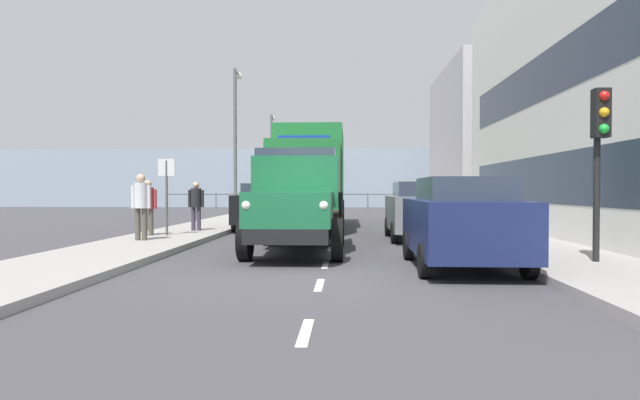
{
  "coord_description": "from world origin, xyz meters",
  "views": [
    {
      "loc": [
        -0.44,
        9.96,
        1.5
      ],
      "look_at": [
        0.77,
        -13.3,
        1.04
      ],
      "focal_mm": 30.11,
      "sensor_mm": 36.0,
      "label": 1
    }
  ],
  "objects_px": {
    "car_black_oppositeside_0": "(266,206)",
    "pedestrian_by_lamp": "(148,203)",
    "street_sign": "(167,183)",
    "pedestrian_couple_a": "(141,201)",
    "car_navy_kerbside_near": "(462,221)",
    "truck_vintage_green": "(297,203)",
    "lamp_post_promenade": "(236,130)",
    "lamp_post_far": "(272,153)",
    "traffic_light_near": "(600,137)",
    "car_grey_kerbside_1": "(420,210)",
    "lorry_cargo_green": "(310,175)",
    "car_silver_oppositeside_1": "(283,202)",
    "pedestrian_couple_b": "(196,202)"
  },
  "relations": [
    {
      "from": "pedestrian_couple_a",
      "to": "pedestrian_by_lamp",
      "type": "relative_size",
      "value": 1.08
    },
    {
      "from": "car_silver_oppositeside_1",
      "to": "lamp_post_promenade",
      "type": "height_order",
      "value": "lamp_post_promenade"
    },
    {
      "from": "car_navy_kerbside_near",
      "to": "car_grey_kerbside_1",
      "type": "bearing_deg",
      "value": -90.0
    },
    {
      "from": "car_black_oppositeside_0",
      "to": "lamp_post_far",
      "type": "relative_size",
      "value": 0.63
    },
    {
      "from": "pedestrian_couple_a",
      "to": "lamp_post_promenade",
      "type": "relative_size",
      "value": 0.25
    },
    {
      "from": "pedestrian_couple_b",
      "to": "lamp_post_far",
      "type": "height_order",
      "value": "lamp_post_far"
    },
    {
      "from": "car_black_oppositeside_0",
      "to": "truck_vintage_green",
      "type": "bearing_deg",
      "value": 104.17
    },
    {
      "from": "car_navy_kerbside_near",
      "to": "lamp_post_far",
      "type": "distance_m",
      "value": 28.12
    },
    {
      "from": "pedestrian_couple_a",
      "to": "lamp_post_promenade",
      "type": "distance_m",
      "value": 11.18
    },
    {
      "from": "car_grey_kerbside_1",
      "to": "car_silver_oppositeside_1",
      "type": "relative_size",
      "value": 0.9
    },
    {
      "from": "car_silver_oppositeside_1",
      "to": "pedestrian_couple_a",
      "type": "xyz_separation_m",
      "value": [
        2.44,
        11.04,
        0.29
      ]
    },
    {
      "from": "pedestrian_couple_a",
      "to": "lamp_post_far",
      "type": "height_order",
      "value": "lamp_post_far"
    },
    {
      "from": "car_black_oppositeside_0",
      "to": "car_silver_oppositeside_1",
      "type": "xyz_separation_m",
      "value": [
        0.0,
        -5.2,
        0.0
      ]
    },
    {
      "from": "lorry_cargo_green",
      "to": "pedestrian_couple_a",
      "type": "xyz_separation_m",
      "value": [
        4.03,
        6.8,
        -0.89
      ]
    },
    {
      "from": "car_grey_kerbside_1",
      "to": "pedestrian_couple_b",
      "type": "xyz_separation_m",
      "value": [
        7.15,
        -1.3,
        0.19
      ]
    },
    {
      "from": "car_black_oppositeside_0",
      "to": "car_grey_kerbside_1",
      "type": "bearing_deg",
      "value": 144.53
    },
    {
      "from": "pedestrian_by_lamp",
      "to": "lamp_post_far",
      "type": "bearing_deg",
      "value": -91.48
    },
    {
      "from": "lorry_cargo_green",
      "to": "lamp_post_promenade",
      "type": "height_order",
      "value": "lamp_post_promenade"
    },
    {
      "from": "car_grey_kerbside_1",
      "to": "pedestrian_couple_a",
      "type": "height_order",
      "value": "pedestrian_couple_a"
    },
    {
      "from": "pedestrian_couple_b",
      "to": "lamp_post_far",
      "type": "xyz_separation_m",
      "value": [
        0.32,
        -19.81,
        2.97
      ]
    },
    {
      "from": "car_black_oppositeside_0",
      "to": "car_silver_oppositeside_1",
      "type": "bearing_deg",
      "value": -90.0
    },
    {
      "from": "pedestrian_couple_a",
      "to": "street_sign",
      "type": "xyz_separation_m",
      "value": [
        -0.16,
        -1.55,
        0.49
      ]
    },
    {
      "from": "lorry_cargo_green",
      "to": "car_silver_oppositeside_1",
      "type": "relative_size",
      "value": 1.93
    },
    {
      "from": "street_sign",
      "to": "pedestrian_couple_a",
      "type": "bearing_deg",
      "value": 83.96
    },
    {
      "from": "car_black_oppositeside_0",
      "to": "pedestrian_by_lamp",
      "type": "height_order",
      "value": "pedestrian_by_lamp"
    },
    {
      "from": "car_grey_kerbside_1",
      "to": "truck_vintage_green",
      "type": "bearing_deg",
      "value": 47.55
    },
    {
      "from": "car_grey_kerbside_1",
      "to": "pedestrian_by_lamp",
      "type": "bearing_deg",
      "value": 4.47
    },
    {
      "from": "pedestrian_couple_b",
      "to": "street_sign",
      "type": "bearing_deg",
      "value": 79.92
    },
    {
      "from": "car_silver_oppositeside_1",
      "to": "pedestrian_couple_b",
      "type": "bearing_deg",
      "value": 75.68
    },
    {
      "from": "lorry_cargo_green",
      "to": "pedestrian_couple_a",
      "type": "distance_m",
      "value": 7.96
    },
    {
      "from": "car_navy_kerbside_near",
      "to": "truck_vintage_green",
      "type": "bearing_deg",
      "value": -32.94
    },
    {
      "from": "lamp_post_promenade",
      "to": "lamp_post_far",
      "type": "height_order",
      "value": "lamp_post_promenade"
    },
    {
      "from": "pedestrian_by_lamp",
      "to": "pedestrian_couple_b",
      "type": "bearing_deg",
      "value": -114.61
    },
    {
      "from": "traffic_light_near",
      "to": "lamp_post_promenade",
      "type": "bearing_deg",
      "value": -55.89
    },
    {
      "from": "pedestrian_couple_b",
      "to": "lamp_post_far",
      "type": "relative_size",
      "value": 0.24
    },
    {
      "from": "pedestrian_couple_b",
      "to": "lamp_post_far",
      "type": "distance_m",
      "value": 20.03
    },
    {
      "from": "truck_vintage_green",
      "to": "car_black_oppositeside_0",
      "type": "relative_size",
      "value": 1.36
    },
    {
      "from": "lamp_post_promenade",
      "to": "pedestrian_couple_b",
      "type": "bearing_deg",
      "value": 91.67
    },
    {
      "from": "car_navy_kerbside_near",
      "to": "pedestrian_by_lamp",
      "type": "relative_size",
      "value": 2.39
    },
    {
      "from": "car_black_oppositeside_0",
      "to": "traffic_light_near",
      "type": "bearing_deg",
      "value": 128.62
    },
    {
      "from": "pedestrian_by_lamp",
      "to": "street_sign",
      "type": "distance_m",
      "value": 0.8
    },
    {
      "from": "pedestrian_by_lamp",
      "to": "lamp_post_promenade",
      "type": "xyz_separation_m",
      "value": [
        -0.67,
        -9.24,
        3.14
      ]
    },
    {
      "from": "car_black_oppositeside_0",
      "to": "lamp_post_promenade",
      "type": "bearing_deg",
      "value": -66.27
    },
    {
      "from": "truck_vintage_green",
      "to": "car_black_oppositeside_0",
      "type": "xyz_separation_m",
      "value": [
        1.86,
        -7.36,
        -0.28
      ]
    },
    {
      "from": "lamp_post_far",
      "to": "car_black_oppositeside_0",
      "type": "bearing_deg",
      "value": 97.41
    },
    {
      "from": "truck_vintage_green",
      "to": "lamp_post_promenade",
      "type": "distance_m",
      "value": 13.27
    },
    {
      "from": "lamp_post_far",
      "to": "pedestrian_couple_a",
      "type": "bearing_deg",
      "value": 89.56
    },
    {
      "from": "truck_vintage_green",
      "to": "pedestrian_couple_a",
      "type": "xyz_separation_m",
      "value": [
        4.3,
        -1.52,
        0.01
      ]
    },
    {
      "from": "pedestrian_couple_a",
      "to": "street_sign",
      "type": "bearing_deg",
      "value": -96.04
    },
    {
      "from": "car_silver_oppositeside_1",
      "to": "traffic_light_near",
      "type": "height_order",
      "value": "traffic_light_near"
    }
  ]
}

